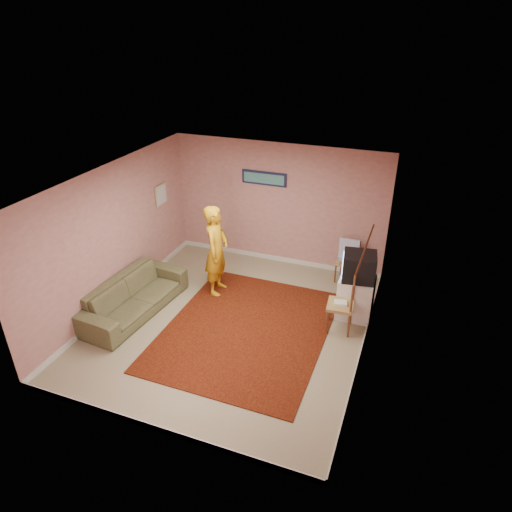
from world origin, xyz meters
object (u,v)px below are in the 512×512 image
at_px(crt_tv, 359,266).
at_px(sofa, 134,296).
at_px(person, 216,250).
at_px(tv_cabinet, 356,297).
at_px(chair_b, 341,299).
at_px(chair_a, 348,258).

relative_size(crt_tv, sofa, 0.28).
height_order(crt_tv, person, person).
relative_size(tv_cabinet, chair_b, 1.42).
xyz_separation_m(tv_cabinet, crt_tv, (-0.01, -0.00, 0.62)).
height_order(crt_tv, sofa, crt_tv).
bearing_deg(crt_tv, chair_b, -117.50).
distance_m(crt_tv, chair_a, 1.28).
height_order(tv_cabinet, chair_b, chair_b).
distance_m(chair_b, sofa, 3.66).
bearing_deg(crt_tv, tv_cabinet, -0.00).
xyz_separation_m(crt_tv, sofa, (-3.74, -1.27, -0.68)).
bearing_deg(crt_tv, person, 174.39).
xyz_separation_m(tv_cabinet, chair_b, (-0.18, -0.49, 0.22)).
xyz_separation_m(crt_tv, person, (-2.62, -0.11, -0.11)).
height_order(chair_a, person, person).
bearing_deg(chair_b, chair_a, -178.82).
bearing_deg(chair_a, crt_tv, -62.55).
bearing_deg(chair_b, sofa, -82.98).
bearing_deg(sofa, chair_a, -49.43).
bearing_deg(person, chair_a, -66.48).
distance_m(crt_tv, sofa, 4.01).
bearing_deg(chair_a, person, -141.21).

